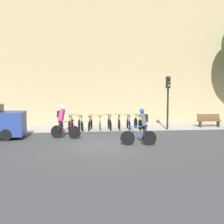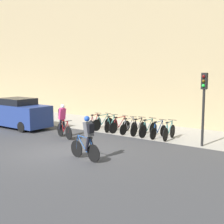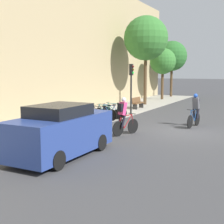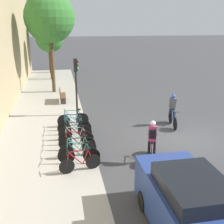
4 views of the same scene
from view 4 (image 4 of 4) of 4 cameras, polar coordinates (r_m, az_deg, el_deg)
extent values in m
plane|color=#3D3D3F|center=(14.41, 14.16, -5.15)|extent=(200.00, 200.00, 0.00)
cube|color=#A39E93|center=(13.22, -13.80, -7.26)|extent=(44.00, 4.50, 0.01)
cylinder|color=black|center=(12.29, 8.07, -7.09)|extent=(0.68, 0.26, 0.70)
cylinder|color=black|center=(11.38, 8.00, -9.22)|extent=(0.68, 0.26, 0.70)
cylinder|color=maroon|center=(11.86, 8.10, -6.55)|extent=(0.54, 0.22, 0.62)
cylinder|color=maroon|center=(11.53, 8.08, -7.38)|extent=(0.26, 0.12, 0.58)
cylinder|color=maroon|center=(11.65, 8.16, -5.50)|extent=(0.72, 0.28, 0.07)
cylinder|color=maroon|center=(11.57, 8.01, -8.80)|extent=(0.39, 0.16, 0.05)
cylinder|color=maroon|center=(11.34, 8.07, -7.77)|extent=(0.21, 0.10, 0.56)
cylinder|color=maroon|center=(12.14, 8.12, -5.93)|extent=(0.12, 0.07, 0.58)
cylinder|color=black|center=(11.97, 8.19, -4.56)|extent=(0.18, 0.44, 0.03)
cube|color=black|center=(11.30, 8.14, -6.13)|extent=(0.22, 0.14, 0.06)
cube|color=#DB3875|center=(11.26, 8.22, -4.39)|extent=(0.41, 0.41, 0.63)
sphere|color=silver|center=(11.19, 8.32, -2.30)|extent=(0.28, 0.28, 0.22)
cylinder|color=black|center=(11.44, 8.65, -7.18)|extent=(0.30, 0.19, 0.56)
cylinder|color=black|center=(11.44, 7.54, -7.13)|extent=(0.26, 0.18, 0.56)
cube|color=black|center=(11.11, 8.22, -4.43)|extent=(0.22, 0.29, 0.36)
cylinder|color=black|center=(15.22, 12.69, -2.35)|extent=(0.70, 0.14, 0.71)
cylinder|color=black|center=(16.17, 11.77, -1.07)|extent=(0.70, 0.14, 0.71)
cylinder|color=#1E478C|center=(15.45, 12.43, -0.91)|extent=(0.57, 0.12, 0.62)
cylinder|color=#1E478C|center=(15.81, 12.09, -0.51)|extent=(0.27, 0.08, 0.58)
cylinder|color=#1E478C|center=(15.47, 12.40, 0.22)|extent=(0.77, 0.15, 0.07)
cylinder|color=#1E478C|center=(15.98, 11.94, -1.34)|extent=(0.42, 0.09, 0.05)
cylinder|color=#1E478C|center=(16.00, 11.91, -0.25)|extent=(0.22, 0.06, 0.56)
cylinder|color=#1E478C|center=(15.16, 12.72, -1.26)|extent=(0.12, 0.05, 0.59)
cylinder|color=black|center=(15.10, 12.77, -0.03)|extent=(0.09, 0.46, 0.03)
cube|color=black|center=(15.82, 12.06, 0.73)|extent=(0.21, 0.11, 0.06)
cube|color=#4C4C51|center=(15.63, 12.23, 1.78)|extent=(0.36, 0.36, 0.63)
sphere|color=#1E47AD|center=(15.45, 12.40, 3.15)|extent=(0.25, 0.25, 0.22)
cylinder|color=black|center=(15.82, 11.66, -0.18)|extent=(0.29, 0.15, 0.56)
cylinder|color=black|center=(15.87, 12.43, -0.16)|extent=(0.25, 0.14, 0.56)
cube|color=black|center=(15.75, 12.12, 2.09)|extent=(0.18, 0.28, 0.36)
cylinder|color=black|center=(10.89, -9.15, -10.92)|extent=(0.16, 0.59, 0.60)
cylinder|color=black|center=(11.13, -3.86, -10.05)|extent=(0.16, 0.59, 0.60)
cylinder|color=maroon|center=(10.83, -7.38, -9.32)|extent=(0.15, 0.57, 0.62)
cylinder|color=maroon|center=(10.93, -5.41, -9.07)|extent=(0.09, 0.27, 0.58)
cylinder|color=maroon|center=(10.73, -6.85, -7.88)|extent=(0.20, 0.76, 0.07)
cylinder|color=maroon|center=(11.08, -4.90, -10.26)|extent=(0.12, 0.41, 0.05)
cylinder|color=maroon|center=(10.98, -4.36, -8.86)|extent=(0.08, 0.22, 0.56)
cylinder|color=maroon|center=(10.76, -9.01, -9.53)|extent=(0.06, 0.12, 0.59)
cylinder|color=black|center=(10.62, -8.88, -7.92)|extent=(0.46, 0.12, 0.03)
cube|color=black|center=(10.81, -4.88, -7.45)|extent=(0.12, 0.21, 0.06)
cylinder|color=black|center=(11.59, -9.28, -8.79)|extent=(0.15, 0.69, 0.70)
cylinder|color=black|center=(11.49, -4.15, -8.84)|extent=(0.15, 0.69, 0.70)
cylinder|color=teal|center=(11.42, -7.61, -7.56)|extent=(0.13, 0.56, 0.62)
cylinder|color=teal|center=(11.39, -5.69, -7.64)|extent=(0.08, 0.27, 0.58)
cylinder|color=teal|center=(11.29, -7.09, -6.26)|extent=(0.16, 0.76, 0.07)
cylinder|color=teal|center=(11.50, -5.19, -8.87)|extent=(0.10, 0.41, 0.05)
cylinder|color=teal|center=(11.37, -4.65, -7.60)|extent=(0.07, 0.22, 0.56)
cylinder|color=teal|center=(11.46, -9.15, -7.50)|extent=(0.05, 0.12, 0.59)
cylinder|color=black|center=(11.31, -9.02, -5.99)|extent=(0.46, 0.10, 0.03)
cube|color=black|center=(11.25, -5.17, -6.15)|extent=(0.11, 0.21, 0.06)
cylinder|color=black|center=(12.01, -9.28, -7.94)|extent=(0.14, 0.64, 0.64)
cylinder|color=black|center=(12.21, -4.64, -7.30)|extent=(0.14, 0.64, 0.64)
cylinder|color=teal|center=(11.95, -7.74, -6.51)|extent=(0.13, 0.55, 0.62)
cylinder|color=teal|center=(12.03, -6.01, -6.34)|extent=(0.08, 0.26, 0.58)
cylinder|color=teal|center=(11.86, -7.28, -5.20)|extent=(0.17, 0.74, 0.07)
cylinder|color=teal|center=(12.17, -5.56, -7.47)|extent=(0.10, 0.40, 0.05)
cylinder|color=teal|center=(12.07, -5.09, -6.18)|extent=(0.07, 0.21, 0.56)
cylinder|color=teal|center=(11.90, -9.16, -6.66)|extent=(0.06, 0.12, 0.58)
cylinder|color=black|center=(11.77, -9.05, -5.17)|extent=(0.46, 0.11, 0.03)
cube|color=black|center=(11.93, -5.55, -4.86)|extent=(0.11, 0.21, 0.06)
cylinder|color=black|center=(12.75, -9.43, -6.38)|extent=(0.16, 0.63, 0.64)
cylinder|color=black|center=(12.61, -4.82, -6.47)|extent=(0.16, 0.63, 0.64)
cylinder|color=maroon|center=(12.58, -7.93, -5.25)|extent=(0.15, 0.56, 0.62)
cylinder|color=maroon|center=(12.53, -6.21, -5.34)|extent=(0.09, 0.27, 0.58)
cylinder|color=maroon|center=(12.45, -7.47, -4.06)|extent=(0.19, 0.75, 0.07)
cylinder|color=maroon|center=(12.63, -5.75, -6.49)|extent=(0.11, 0.41, 0.05)
cylinder|color=maroon|center=(12.51, -5.27, -5.32)|extent=(0.07, 0.22, 0.56)
cylinder|color=maroon|center=(12.62, -9.31, -5.18)|extent=(0.06, 0.12, 0.59)
cylinder|color=black|center=(12.49, -9.20, -3.80)|extent=(0.46, 0.12, 0.03)
cube|color=black|center=(12.39, -5.74, -3.98)|extent=(0.12, 0.21, 0.06)
cylinder|color=black|center=(13.26, -9.55, -5.46)|extent=(0.07, 0.61, 0.61)
cylinder|color=black|center=(13.25, -5.08, -5.29)|extent=(0.07, 0.61, 0.61)
cylinder|color=#99999E|center=(13.14, -8.08, -4.27)|extent=(0.07, 0.57, 0.62)
cylinder|color=#99999E|center=(13.14, -6.41, -4.27)|extent=(0.05, 0.27, 0.58)
cylinder|color=#99999E|center=(13.03, -7.64, -3.10)|extent=(0.08, 0.77, 0.07)
cylinder|color=#99999E|center=(13.25, -5.97, -5.35)|extent=(0.05, 0.41, 0.05)
cylinder|color=#99999E|center=(13.14, -5.51, -4.20)|extent=(0.04, 0.22, 0.56)
cylinder|color=#99999E|center=(13.14, -9.43, -4.29)|extent=(0.04, 0.12, 0.59)
cylinder|color=black|center=(13.02, -9.32, -2.94)|extent=(0.46, 0.05, 0.03)
cube|color=black|center=(13.02, -5.96, -2.93)|extent=(0.09, 0.20, 0.06)
cylinder|color=black|center=(13.78, -9.48, -4.38)|extent=(0.05, 0.68, 0.67)
cylinder|color=black|center=(13.85, -5.50, -4.10)|extent=(0.05, 0.68, 0.67)
cylinder|color=black|center=(13.69, -8.17, -3.20)|extent=(0.05, 0.53, 0.62)
cylinder|color=black|center=(13.72, -6.69, -3.16)|extent=(0.05, 0.25, 0.58)
cylinder|color=black|center=(13.60, -7.78, -2.05)|extent=(0.06, 0.71, 0.07)
cylinder|color=black|center=(13.83, -6.29, -4.19)|extent=(0.04, 0.39, 0.05)
cylinder|color=black|center=(13.74, -5.89, -3.07)|extent=(0.04, 0.20, 0.56)
cylinder|color=black|center=(13.68, -9.38, -3.25)|extent=(0.04, 0.11, 0.58)
cylinder|color=black|center=(13.57, -9.29, -1.94)|extent=(0.46, 0.04, 0.03)
cube|color=black|center=(13.62, -6.30, -1.85)|extent=(0.09, 0.20, 0.06)
cylinder|color=black|center=(14.40, -9.65, -3.34)|extent=(0.08, 0.70, 0.70)
cylinder|color=black|center=(14.38, -5.62, -3.19)|extent=(0.08, 0.70, 0.70)
cylinder|color=teal|center=(14.29, -8.33, -2.24)|extent=(0.08, 0.56, 0.62)
cylinder|color=teal|center=(14.29, -6.83, -2.24)|extent=(0.06, 0.26, 0.58)
cylinder|color=teal|center=(14.19, -7.93, -1.15)|extent=(0.09, 0.75, 0.07)
cylinder|color=teal|center=(14.38, -6.43, -3.26)|extent=(0.06, 0.41, 0.05)
cylinder|color=teal|center=(14.28, -6.02, -2.18)|extent=(0.05, 0.21, 0.56)
cylinder|color=teal|center=(14.30, -9.55, -2.25)|extent=(0.04, 0.12, 0.58)
cylinder|color=black|center=(14.19, -9.46, -0.99)|extent=(0.46, 0.06, 0.03)
cube|color=black|center=(14.18, -6.43, -1.00)|extent=(0.09, 0.20, 0.06)
cylinder|color=black|center=(14.99, -9.77, -2.66)|extent=(0.05, 0.62, 0.62)
cylinder|color=black|center=(15.00, -5.76, -2.47)|extent=(0.05, 0.62, 0.62)
cylinder|color=#1E478C|center=(14.89, -8.46, -1.58)|extent=(0.06, 0.58, 0.62)
cylinder|color=#1E478C|center=(14.90, -6.96, -1.56)|extent=(0.05, 0.27, 0.58)
cylinder|color=#1E478C|center=(14.80, -8.06, -0.53)|extent=(0.06, 0.78, 0.07)
cylinder|color=#1E478C|center=(14.99, -6.56, -2.54)|extent=(0.05, 0.42, 0.05)
cylinder|color=#1E478C|center=(14.90, -6.16, -1.50)|extent=(0.04, 0.22, 0.56)
cylinder|color=#1E478C|center=(14.89, -9.67, -1.61)|extent=(0.04, 0.12, 0.59)
cylinder|color=black|center=(14.78, -9.57, -0.39)|extent=(0.46, 0.04, 0.03)
cube|color=black|center=(14.80, -6.56, -0.36)|extent=(0.09, 0.20, 0.06)
cylinder|color=black|center=(15.50, -9.78, -1.81)|extent=(0.10, 0.70, 0.70)
cylinder|color=black|center=(15.63, -6.04, -1.46)|extent=(0.10, 0.70, 0.70)
cylinder|color=teal|center=(15.44, -8.55, -0.71)|extent=(0.10, 0.57, 0.62)
cylinder|color=teal|center=(15.50, -7.16, -0.64)|extent=(0.07, 0.27, 0.58)
cylinder|color=teal|center=(15.37, -8.18, 0.33)|extent=(0.12, 0.76, 0.07)
cylinder|color=teal|center=(15.60, -6.78, -1.56)|extent=(0.07, 0.41, 0.05)
cylinder|color=teal|center=(15.53, -6.41, -0.54)|extent=(0.05, 0.22, 0.56)
cylinder|color=teal|center=(15.41, -9.68, -0.78)|extent=(0.05, 0.12, 0.59)
cylinder|color=black|center=(15.31, -9.60, 0.41)|extent=(0.46, 0.07, 0.03)
cube|color=black|center=(15.42, -6.79, 0.54)|extent=(0.10, 0.21, 0.06)
cylinder|color=black|center=(17.01, -7.27, 4.93)|extent=(0.12, 0.12, 3.45)
cube|color=black|center=(16.76, -7.45, 9.42)|extent=(0.26, 0.20, 0.76)
sphere|color=#590C0C|center=(16.74, -7.05, 10.15)|extent=(0.15, 0.15, 0.15)
sphere|color=#4C380A|center=(16.77, -7.02, 9.44)|extent=(0.15, 0.15, 0.15)
sphere|color=green|center=(16.80, -6.99, 8.73)|extent=(0.15, 0.15, 0.15)
cube|color=brown|center=(20.41, -9.96, 3.30)|extent=(1.62, 0.40, 0.08)
cube|color=brown|center=(20.36, -10.50, 3.92)|extent=(1.62, 0.12, 0.40)
cube|color=#2D2D2D|center=(19.85, -9.89, 2.21)|extent=(0.08, 0.36, 0.45)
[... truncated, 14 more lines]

